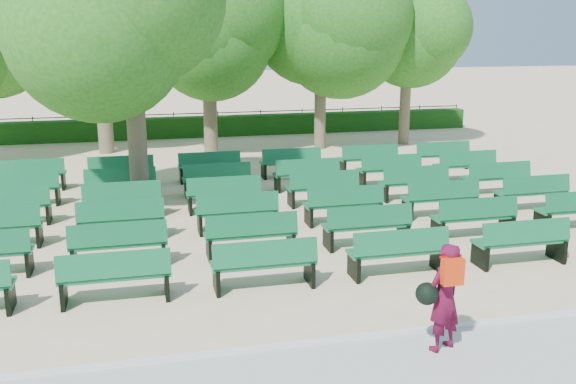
{
  "coord_description": "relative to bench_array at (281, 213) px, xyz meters",
  "views": [
    {
      "loc": [
        -2.68,
        -14.89,
        4.75
      ],
      "look_at": [
        0.64,
        -1.0,
        1.1
      ],
      "focal_mm": 40.0,
      "sensor_mm": 36.0,
      "label": 1
    }
  ],
  "objects": [
    {
      "name": "ground",
      "position": [
        -0.87,
        -0.7,
        -0.1
      ],
      "size": [
        120.0,
        120.0,
        0.0
      ],
      "primitive_type": "plane",
      "color": "beige"
    },
    {
      "name": "paving",
      "position": [
        -0.87,
        -8.1,
        -0.07
      ],
      "size": [
        30.0,
        2.2,
        0.06
      ],
      "primitive_type": "cube",
      "color": "#B1B2AD",
      "rests_on": "ground"
    },
    {
      "name": "curb",
      "position": [
        -0.87,
        -6.95,
        -0.05
      ],
      "size": [
        30.0,
        0.12,
        0.1
      ],
      "primitive_type": "cube",
      "color": "silver",
      "rests_on": "ground"
    },
    {
      "name": "hedge",
      "position": [
        -0.87,
        13.3,
        0.35
      ],
      "size": [
        26.0,
        0.7,
        0.9
      ],
      "primitive_type": "cube",
      "color": "#174A13",
      "rests_on": "ground"
    },
    {
      "name": "fence",
      "position": [
        -0.87,
        13.7,
        -0.1
      ],
      "size": [
        26.0,
        0.1,
        1.02
      ],
      "primitive_type": null,
      "color": "black",
      "rests_on": "ground"
    },
    {
      "name": "tree_line",
      "position": [
        -0.87,
        9.3,
        -0.1
      ],
      "size": [
        21.8,
        6.8,
        7.04
      ],
      "primitive_type": null,
      "color": "#2A711E",
      "rests_on": "ground"
    },
    {
      "name": "bench_array",
      "position": [
        0.0,
        0.0,
        0.0
      ],
      "size": [
        2.0,
        0.76,
        1.24
      ],
      "rotation": [
        0.0,
        0.0,
        0.08
      ],
      "color": "#116137",
      "rests_on": "ground"
    },
    {
      "name": "tree_among",
      "position": [
        -3.54,
        1.78,
        4.58
      ],
      "size": [
        5.23,
        5.23,
        7.05
      ],
      "color": "brown",
      "rests_on": "ground"
    },
    {
      "name": "person",
      "position": [
        0.72,
        -7.59,
        0.82
      ],
      "size": [
        0.84,
        0.61,
        1.67
      ],
      "rotation": [
        0.0,
        0.0,
        3.55
      ],
      "color": "#4E0B26",
      "rests_on": "ground"
    }
  ]
}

